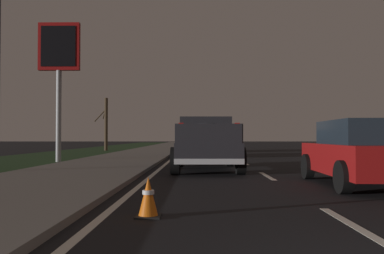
# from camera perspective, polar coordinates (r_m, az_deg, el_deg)

# --- Properties ---
(ground) EXTENTS (144.00, 144.00, 0.00)m
(ground) POSITION_cam_1_polar(r_m,az_deg,el_deg) (29.57, 4.81, -3.57)
(ground) COLOR black
(sidewalk_shoulder) EXTENTS (108.00, 4.00, 0.12)m
(sidewalk_shoulder) POSITION_cam_1_polar(r_m,az_deg,el_deg) (29.73, -6.24, -3.44)
(sidewalk_shoulder) COLOR slate
(sidewalk_shoulder) RESTS_ON ground
(grass_verge) EXTENTS (108.00, 6.00, 0.01)m
(grass_verge) POSITION_cam_1_polar(r_m,az_deg,el_deg) (30.75, -15.54, -3.43)
(grass_verge) COLOR #1E3819
(grass_verge) RESTS_ON ground
(lane_markings) EXTENTS (108.00, 3.54, 0.01)m
(lane_markings) POSITION_cam_1_polar(r_m,az_deg,el_deg) (31.13, -0.09, -3.46)
(lane_markings) COLOR silver
(lane_markings) RESTS_ON ground
(pickup_truck) EXTENTS (5.45, 2.33, 1.87)m
(pickup_truck) POSITION_cam_1_polar(r_m,az_deg,el_deg) (14.59, 1.92, -2.02)
(pickup_truck) COLOR #232328
(pickup_truck) RESTS_ON ground
(sedan_red) EXTENTS (4.44, 2.08, 1.54)m
(sedan_red) POSITION_cam_1_polar(r_m,az_deg,el_deg) (10.63, 22.24, -3.24)
(sedan_red) COLOR maroon
(sedan_red) RESTS_ON ground
(sedan_black) EXTENTS (4.41, 2.03, 1.54)m
(sedan_black) POSITION_cam_1_polar(r_m,az_deg,el_deg) (24.48, 1.19, -2.20)
(sedan_black) COLOR black
(sedan_black) RESTS_ON ground
(sedan_tan) EXTENTS (4.41, 2.04, 1.54)m
(sedan_tan) POSITION_cam_1_polar(r_m,az_deg,el_deg) (31.91, 1.07, -2.00)
(sedan_tan) COLOR #9E845B
(sedan_tan) RESTS_ON ground
(gas_price_sign) EXTENTS (0.27, 1.90, 6.41)m
(gas_price_sign) POSITION_cam_1_polar(r_m,az_deg,el_deg) (20.39, -17.72, 9.00)
(gas_price_sign) COLOR #99999E
(gas_price_sign) RESTS_ON ground
(street_light_near) EXTENTS (0.36, 1.97, 8.97)m
(street_light_near) POSITION_cam_1_polar(r_m,az_deg,el_deg) (14.57, -24.05, 15.43)
(street_light_near) COLOR #4C4C51
(street_light_near) RESTS_ON ground
(bare_tree_far) EXTENTS (0.85, 1.13, 4.41)m
(bare_tree_far) POSITION_cam_1_polar(r_m,az_deg,el_deg) (35.42, -11.71, 0.55)
(bare_tree_far) COLOR #423323
(bare_tree_far) RESTS_ON ground
(traffic_cone_near) EXTENTS (0.36, 0.36, 0.58)m
(traffic_cone_near) POSITION_cam_1_polar(r_m,az_deg,el_deg) (6.09, -6.00, -9.56)
(traffic_cone_near) COLOR black
(traffic_cone_near) RESTS_ON ground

